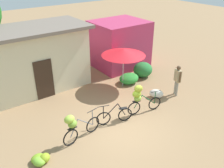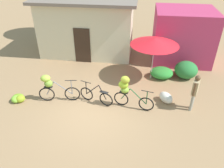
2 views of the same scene
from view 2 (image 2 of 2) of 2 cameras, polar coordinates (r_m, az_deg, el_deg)
The scene contains 12 objects.
ground_plane at distance 9.24m, azimuth -4.71°, elevation -6.88°, with size 60.00×60.00×0.00m, color #957451.
building_low at distance 13.60m, azimuth -6.51°, elevation 14.45°, with size 5.82×3.02×3.30m.
shop_pink at distance 13.43m, azimuth 17.71°, elevation 11.87°, with size 3.20×2.80×2.88m, color #B3325B.
hedge_bush_front_left at distance 11.55m, azimuth 12.68°, elevation 2.84°, with size 1.15×0.95×0.56m, color green.
hedge_bush_front_right at distance 11.82m, azimuth 18.59°, elevation 3.49°, with size 1.14×1.08×0.88m, color #297635.
market_umbrella at distance 10.68m, azimuth 10.98°, elevation 10.78°, with size 2.30×2.30×2.17m.
bicycle_leftmost at distance 9.69m, azimuth -15.18°, elevation -0.54°, with size 1.76×0.42×1.26m.
bicycle_near_pile at distance 9.47m, azimuth -4.12°, elevation -3.08°, with size 1.52×0.55×0.94m.
bicycle_center_loaded at distance 8.95m, azimuth 3.96°, elevation -1.44°, with size 1.68×0.46×1.46m.
banana_pile_on_ground at distance 10.48m, azimuth -23.09°, elevation -3.44°, with size 0.75×0.69×0.33m.
produce_sack at distance 9.84m, azimuth 13.75°, elevation -3.41°, with size 0.70×0.44×0.44m, color silver.
person_vendor at distance 9.30m, azimuth 20.67°, elevation -1.32°, with size 0.34×0.54×1.62m.
Camera 2 is at (1.69, -6.95, 5.85)m, focal length 35.40 mm.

